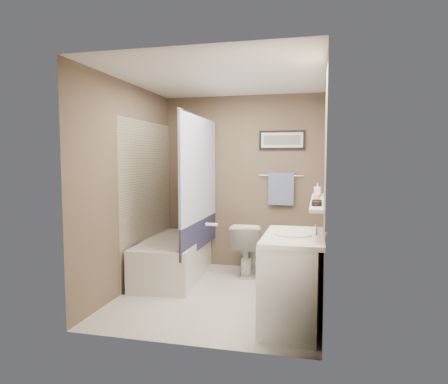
% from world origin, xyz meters
% --- Properties ---
extents(ground, '(2.50, 2.50, 0.00)m').
position_xyz_m(ground, '(0.00, 0.00, 0.00)').
color(ground, beige).
rests_on(ground, ground).
extents(ceiling, '(2.20, 2.50, 0.04)m').
position_xyz_m(ceiling, '(0.00, 0.00, 2.38)').
color(ceiling, white).
rests_on(ceiling, wall_back).
extents(wall_back, '(2.20, 0.04, 2.40)m').
position_xyz_m(wall_back, '(0.00, 1.23, 1.20)').
color(wall_back, brown).
rests_on(wall_back, ground).
extents(wall_front, '(2.20, 0.04, 2.40)m').
position_xyz_m(wall_front, '(0.00, -1.23, 1.20)').
color(wall_front, brown).
rests_on(wall_front, ground).
extents(wall_left, '(0.04, 2.50, 2.40)m').
position_xyz_m(wall_left, '(-1.08, 0.00, 1.20)').
color(wall_left, brown).
rests_on(wall_left, ground).
extents(wall_right, '(0.04, 2.50, 2.40)m').
position_xyz_m(wall_right, '(1.08, 0.00, 1.20)').
color(wall_right, brown).
rests_on(wall_right, ground).
extents(tile_surround, '(0.02, 1.55, 2.00)m').
position_xyz_m(tile_surround, '(-1.09, 0.50, 1.00)').
color(tile_surround, tan).
rests_on(tile_surround, wall_left).
extents(curtain_rod, '(0.02, 1.55, 0.02)m').
position_xyz_m(curtain_rod, '(-0.40, 0.50, 2.05)').
color(curtain_rod, silver).
rests_on(curtain_rod, wall_left).
extents(curtain_upper, '(0.03, 1.45, 1.28)m').
position_xyz_m(curtain_upper, '(-0.40, 0.50, 1.40)').
color(curtain_upper, white).
rests_on(curtain_upper, curtain_rod).
extents(curtain_lower, '(0.03, 1.45, 0.36)m').
position_xyz_m(curtain_lower, '(-0.40, 0.50, 0.58)').
color(curtain_lower, '#272648').
rests_on(curtain_lower, curtain_rod).
extents(mirror, '(0.02, 1.60, 1.00)m').
position_xyz_m(mirror, '(1.09, -0.15, 1.62)').
color(mirror, silver).
rests_on(mirror, wall_right).
extents(shelf, '(0.12, 1.60, 0.03)m').
position_xyz_m(shelf, '(1.04, -0.15, 1.10)').
color(shelf, silver).
rests_on(shelf, wall_right).
extents(towel_bar, '(0.60, 0.02, 0.02)m').
position_xyz_m(towel_bar, '(0.55, 1.22, 1.30)').
color(towel_bar, silver).
rests_on(towel_bar, wall_back).
extents(towel, '(0.34, 0.05, 0.44)m').
position_xyz_m(towel, '(0.55, 1.20, 1.12)').
color(towel, '#889CC5').
rests_on(towel, towel_bar).
extents(art_frame, '(0.62, 0.02, 0.26)m').
position_xyz_m(art_frame, '(0.55, 1.23, 1.78)').
color(art_frame, black).
rests_on(art_frame, wall_back).
extents(art_mat, '(0.56, 0.00, 0.20)m').
position_xyz_m(art_mat, '(0.55, 1.22, 1.78)').
color(art_mat, white).
rests_on(art_mat, art_frame).
extents(art_image, '(0.50, 0.00, 0.13)m').
position_xyz_m(art_image, '(0.55, 1.22, 1.78)').
color(art_image, '#595959').
rests_on(art_image, art_mat).
extents(door, '(0.80, 0.02, 2.00)m').
position_xyz_m(door, '(0.55, -1.24, 1.00)').
color(door, silver).
rests_on(door, wall_front).
extents(door_handle, '(0.10, 0.02, 0.02)m').
position_xyz_m(door_handle, '(0.22, -1.19, 1.00)').
color(door_handle, silver).
rests_on(door_handle, door).
extents(bathtub, '(0.81, 1.55, 0.50)m').
position_xyz_m(bathtub, '(-0.75, 0.51, 0.25)').
color(bathtub, silver).
rests_on(bathtub, ground).
extents(tub_rim, '(0.56, 1.36, 0.02)m').
position_xyz_m(tub_rim, '(-0.75, 0.51, 0.50)').
color(tub_rim, beige).
rests_on(tub_rim, bathtub).
extents(toilet, '(0.40, 0.69, 0.69)m').
position_xyz_m(toilet, '(0.15, 0.91, 0.35)').
color(toilet, silver).
rests_on(toilet, ground).
extents(vanity, '(0.58, 0.94, 0.80)m').
position_xyz_m(vanity, '(0.85, -0.63, 0.40)').
color(vanity, white).
rests_on(vanity, ground).
extents(countertop, '(0.54, 0.96, 0.04)m').
position_xyz_m(countertop, '(0.84, -0.63, 0.82)').
color(countertop, white).
rests_on(countertop, vanity).
extents(sink_basin, '(0.34, 0.34, 0.01)m').
position_xyz_m(sink_basin, '(0.83, -0.63, 0.85)').
color(sink_basin, silver).
rests_on(sink_basin, countertop).
extents(faucet_spout, '(0.02, 0.02, 0.10)m').
position_xyz_m(faucet_spout, '(1.03, -0.63, 0.89)').
color(faucet_spout, silver).
rests_on(faucet_spout, countertop).
extents(faucet_knob, '(0.05, 0.05, 0.05)m').
position_xyz_m(faucet_knob, '(1.03, -0.53, 0.87)').
color(faucet_knob, silver).
rests_on(faucet_knob, countertop).
extents(candle_bowl_near, '(0.09, 0.09, 0.04)m').
position_xyz_m(candle_bowl_near, '(1.04, -0.69, 1.14)').
color(candle_bowl_near, black).
rests_on(candle_bowl_near, shelf).
extents(candle_bowl_far, '(0.09, 0.09, 0.04)m').
position_xyz_m(candle_bowl_far, '(1.04, -0.55, 1.14)').
color(candle_bowl_far, black).
rests_on(candle_bowl_far, shelf).
extents(hair_brush_front, '(0.06, 0.22, 0.04)m').
position_xyz_m(hair_brush_front, '(1.04, -0.27, 1.14)').
color(hair_brush_front, orange).
rests_on(hair_brush_front, shelf).
extents(hair_brush_back, '(0.07, 0.22, 0.04)m').
position_xyz_m(hair_brush_back, '(1.04, -0.09, 1.14)').
color(hair_brush_back, orange).
rests_on(hair_brush_back, shelf).
extents(pink_comb, '(0.04, 0.16, 0.01)m').
position_xyz_m(pink_comb, '(1.04, 0.01, 1.12)').
color(pink_comb, '#FA99C7').
rests_on(pink_comb, shelf).
extents(glass_jar, '(0.08, 0.08, 0.10)m').
position_xyz_m(glass_jar, '(1.04, 0.38, 1.17)').
color(glass_jar, silver).
rests_on(glass_jar, shelf).
extents(soap_bottle, '(0.07, 0.07, 0.14)m').
position_xyz_m(soap_bottle, '(1.04, 0.26, 1.19)').
color(soap_bottle, '#999999').
rests_on(soap_bottle, shelf).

